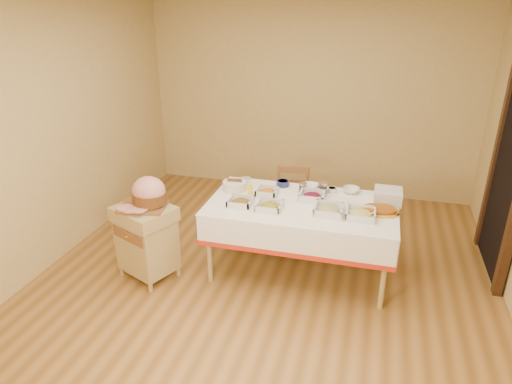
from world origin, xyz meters
TOP-DOWN VIEW (x-y plane):
  - room_shell at (0.00, 0.00)m, footprint 5.00×5.00m
  - doorway at (2.20, 0.90)m, footprint 0.09×1.10m
  - dining_table at (0.30, 0.30)m, footprint 1.82×1.02m
  - butcher_cart at (-1.15, -0.19)m, footprint 0.67×0.62m
  - dining_chair at (0.08, 0.95)m, footprint 0.43×0.41m
  - ham_on_board at (-1.10, -0.15)m, footprint 0.46×0.44m
  - serving_dish_a at (-0.27, 0.11)m, footprint 0.23×0.22m
  - serving_dish_b at (0.02, 0.10)m, footprint 0.24×0.24m
  - serving_dish_c at (0.57, 0.15)m, footprint 0.27×0.27m
  - serving_dish_d at (0.87, 0.15)m, footprint 0.27×0.27m
  - serving_dish_e at (-0.08, 0.42)m, footprint 0.22×0.21m
  - serving_dish_f at (0.38, 0.42)m, footprint 0.26×0.24m
  - small_bowl_left at (-0.39, 0.69)m, footprint 0.11×0.11m
  - small_bowl_mid at (0.02, 0.70)m, footprint 0.14×0.14m
  - small_bowl_right at (0.55, 0.66)m, footprint 0.10×0.10m
  - bowl_white_imported at (0.31, 0.72)m, footprint 0.19×0.19m
  - bowl_small_imported at (0.74, 0.71)m, footprint 0.19×0.19m
  - preserve_jar_left at (0.26, 0.56)m, footprint 0.09×0.09m
  - preserve_jar_right at (0.46, 0.58)m, footprint 0.10×0.10m
  - mustard_bottle at (-0.24, 0.35)m, footprint 0.05×0.05m
  - bread_basket at (-0.44, 0.47)m, footprint 0.25×0.25m
  - plate_stack at (1.10, 0.56)m, footprint 0.26×0.26m
  - brass_platter at (1.03, 0.30)m, footprint 0.36×0.26m

SIDE VIEW (x-z plane):
  - butcher_cart at x=-1.15m, z-range 0.05..0.81m
  - dining_chair at x=0.08m, z-range 0.01..0.87m
  - dining_table at x=0.30m, z-range 0.22..0.98m
  - bowl_white_imported at x=0.31m, z-range 0.76..0.80m
  - brass_platter at x=1.03m, z-range 0.76..0.81m
  - bowl_small_imported at x=0.74m, z-range 0.76..0.81m
  - small_bowl_right at x=0.55m, z-range 0.76..0.81m
  - small_bowl_left at x=-0.39m, z-range 0.76..0.81m
  - serving_dish_b at x=0.02m, z-range 0.74..0.84m
  - serving_dish_e at x=-0.08m, z-range 0.74..0.84m
  - serving_dish_a at x=-0.27m, z-range 0.74..0.84m
  - small_bowl_mid at x=0.02m, z-range 0.76..0.82m
  - serving_dish_d at x=0.87m, z-range 0.74..0.84m
  - serving_dish_c at x=0.57m, z-range 0.74..0.85m
  - serving_dish_f at x=0.38m, z-range 0.74..0.86m
  - bread_basket at x=-0.44m, z-range 0.75..0.86m
  - preserve_jar_left at x=0.26m, z-range 0.75..0.86m
  - preserve_jar_right at x=0.46m, z-range 0.75..0.88m
  - plate_stack at x=1.10m, z-range 0.76..0.89m
  - mustard_bottle at x=-0.24m, z-range 0.75..0.91m
  - ham_on_board at x=-1.10m, z-range 0.74..1.04m
  - doorway at x=2.20m, z-range 0.01..2.21m
  - room_shell at x=0.00m, z-range -1.20..3.80m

